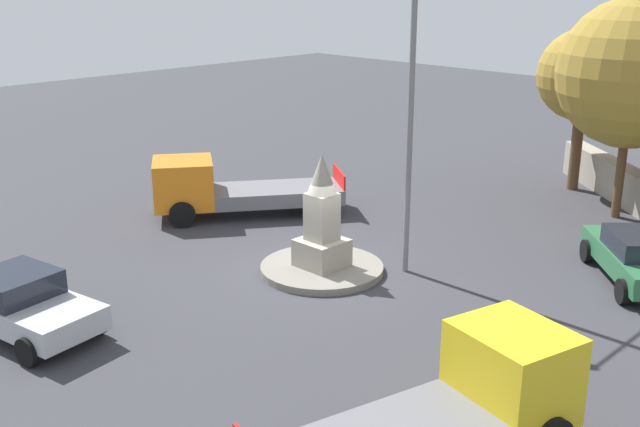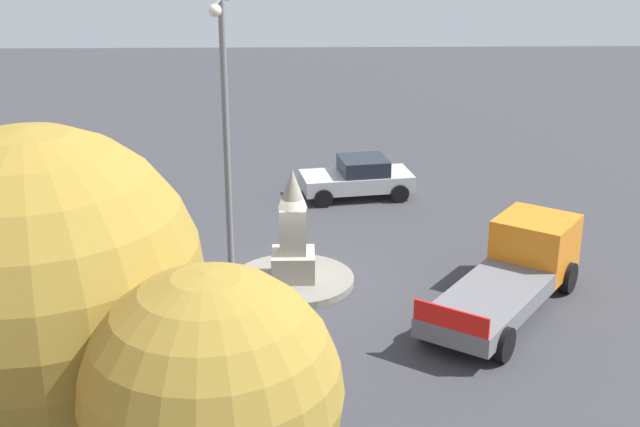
# 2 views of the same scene
# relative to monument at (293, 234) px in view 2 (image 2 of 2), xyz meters

# --- Properties ---
(ground_plane) EXTENTS (80.00, 80.00, 0.00)m
(ground_plane) POSITION_rel_monument_xyz_m (0.00, 0.00, -1.48)
(ground_plane) COLOR #38383D
(traffic_island) EXTENTS (3.36, 3.36, 0.20)m
(traffic_island) POSITION_rel_monument_xyz_m (0.00, 0.00, -1.38)
(traffic_island) COLOR gray
(traffic_island) RESTS_ON ground
(monument) EXTENTS (1.18, 1.18, 3.11)m
(monument) POSITION_rel_monument_xyz_m (0.00, 0.00, 0.00)
(monument) COLOR #9E9687
(monument) RESTS_ON traffic_island
(streetlamp) EXTENTS (3.29, 0.28, 8.50)m
(streetlamp) POSITION_rel_monument_xyz_m (1.66, -1.56, 3.59)
(streetlamp) COLOR slate
(streetlamp) RESTS_ON ground
(car_silver_parked_left) EXTENTS (2.50, 4.12, 1.43)m
(car_silver_parked_left) POSITION_rel_monument_xyz_m (-7.36, 2.26, -0.75)
(car_silver_parked_left) COLOR #B7BABF
(car_silver_parked_left) RESTS_ON ground
(truck_orange_parked_right) EXTENTS (6.20, 5.16, 1.96)m
(truck_orange_parked_right) POSITION_rel_monument_xyz_m (1.33, 5.81, -0.54)
(truck_orange_parked_right) COLOR orange
(truck_orange_parked_right) RESTS_ON ground
(truck_yellow_passing) EXTENTS (6.01, 3.32, 2.04)m
(truck_yellow_passing) POSITION_rel_monument_xyz_m (-4.35, -7.40, -0.53)
(truck_yellow_passing) COLOR yellow
(truck_yellow_passing) RESTS_ON ground
(tree_near_wall) EXTENTS (4.77, 4.77, 7.15)m
(tree_near_wall) POSITION_rel_monument_xyz_m (10.36, -3.54, 3.29)
(tree_near_wall) COLOR brown
(tree_near_wall) RESTS_ON ground
(tree_mid_cluster) EXTENTS (3.33, 3.33, 5.92)m
(tree_mid_cluster) POSITION_rel_monument_xyz_m (12.51, -0.90, 2.75)
(tree_mid_cluster) COLOR brown
(tree_mid_cluster) RESTS_ON ground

